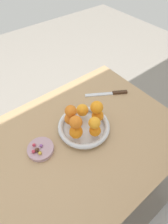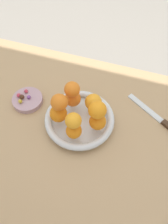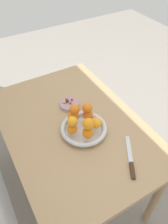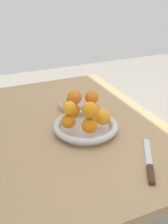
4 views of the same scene
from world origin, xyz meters
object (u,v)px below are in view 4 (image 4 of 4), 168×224
(orange_1, at_px, (92,110))
(candy_ball_4, at_px, (65,102))
(orange_0, at_px, (103,117))
(candy_dish, at_px, (71,106))
(orange_3, at_px, (68,121))
(orange_6, at_px, (92,97))
(orange_5, at_px, (74,97))
(orange_4, at_px, (89,126))
(dining_table, at_px, (72,141))
(orange_2, at_px, (73,110))
(candy_ball_3, at_px, (72,103))
(candy_ball_0, at_px, (68,100))
(orange_8, at_px, (90,110))
(candy_ball_2, at_px, (69,101))
(fruit_bowl, at_px, (86,127))
(orange_7, at_px, (69,108))
(knife, at_px, (149,163))
(candy_ball_1, at_px, (75,100))

(orange_1, xyz_separation_m, candy_ball_4, (0.20, 0.05, -0.04))
(orange_0, bearing_deg, orange_1, 4.93)
(candy_dish, relative_size, orange_3, 2.21)
(orange_1, distance_m, orange_6, 0.06)
(orange_0, xyz_separation_m, orange_1, (0.08, 0.01, -0.00))
(orange_5, bearing_deg, orange_4, -177.97)
(dining_table, distance_m, orange_5, 0.22)
(orange_2, distance_m, candy_ball_3, 0.17)
(dining_table, distance_m, orange_6, 0.23)
(dining_table, relative_size, candy_dish, 9.02)
(orange_5, height_order, candy_ball_0, orange_5)
(dining_table, bearing_deg, candy_ball_3, -23.69)
(orange_4, height_order, orange_8, orange_8)
(orange_6, bearing_deg, orange_0, -171.61)
(candy_dish, distance_m, orange_0, 0.28)
(dining_table, bearing_deg, candy_ball_2, -17.52)
(orange_1, xyz_separation_m, candy_ball_0, (0.22, 0.02, -0.04))
(candy_ball_2, bearing_deg, orange_0, -173.13)
(orange_2, bearing_deg, fruit_bowl, -157.58)
(orange_7, relative_size, candy_ball_3, 3.59)
(orange_3, relative_size, orange_7, 1.01)
(orange_5, height_order, candy_ball_2, orange_5)
(dining_table, height_order, orange_8, orange_8)
(candy_ball_0, bearing_deg, orange_5, 166.52)
(candy_ball_3, xyz_separation_m, knife, (-0.51, -0.08, -0.02))
(orange_7, height_order, candy_ball_0, orange_7)
(knife, bearing_deg, orange_0, 11.24)
(orange_1, height_order, orange_7, orange_7)
(dining_table, distance_m, orange_8, 0.27)
(orange_1, distance_m, orange_2, 0.08)
(orange_2, bearing_deg, orange_0, -140.55)
(fruit_bowl, relative_size, orange_0, 4.12)
(dining_table, relative_size, orange_3, 19.91)
(candy_ball_2, bearing_deg, orange_7, 159.89)
(orange_8, height_order, candy_ball_1, orange_8)
(fruit_bowl, bearing_deg, orange_4, 166.42)
(orange_3, relative_size, knife, 0.24)
(orange_4, height_order, candy_ball_4, orange_4)
(orange_4, bearing_deg, orange_5, 2.03)
(orange_8, bearing_deg, orange_2, 6.71)
(dining_table, height_order, orange_1, orange_1)
(orange_7, bearing_deg, candy_ball_3, -24.07)
(orange_1, distance_m, candy_ball_0, 0.23)
(orange_1, bearing_deg, orange_7, 111.38)
(orange_7, xyz_separation_m, candy_ball_1, (0.25, -0.13, -0.09))
(candy_ball_3, bearing_deg, orange_5, 161.51)
(orange_6, relative_size, candy_ball_3, 3.71)
(orange_0, xyz_separation_m, candy_ball_0, (0.30, 0.03, -0.04))
(knife, bearing_deg, candy_ball_0, 8.29)
(orange_3, xyz_separation_m, orange_4, (-0.07, -0.06, 0.00))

